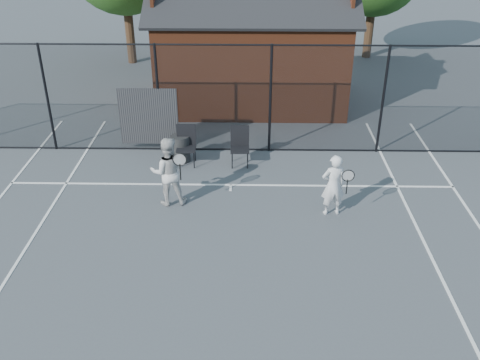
{
  "coord_description": "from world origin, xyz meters",
  "views": [
    {
      "loc": [
        0.44,
        -8.55,
        6.49
      ],
      "look_at": [
        0.26,
        1.26,
        1.1
      ],
      "focal_mm": 40.0,
      "sensor_mm": 36.0,
      "label": 1
    }
  ],
  "objects_px": {
    "clubhouse": "(252,55)",
    "player_front": "(333,185)",
    "waste_bin": "(181,148)",
    "player_back": "(168,171)",
    "chair_right": "(240,148)",
    "chair_left": "(186,147)"
  },
  "relations": [
    {
      "from": "player_front",
      "to": "player_back",
      "type": "relative_size",
      "value": 0.89
    },
    {
      "from": "clubhouse",
      "to": "chair_left",
      "type": "height_order",
      "value": "clubhouse"
    },
    {
      "from": "chair_right",
      "to": "waste_bin",
      "type": "height_order",
      "value": "chair_right"
    },
    {
      "from": "clubhouse",
      "to": "player_back",
      "type": "distance_m",
      "value": 7.16
    },
    {
      "from": "player_back",
      "to": "chair_right",
      "type": "distance_m",
      "value": 2.55
    },
    {
      "from": "clubhouse",
      "to": "player_back",
      "type": "relative_size",
      "value": 3.95
    },
    {
      "from": "chair_right",
      "to": "clubhouse",
      "type": "bearing_deg",
      "value": 85.05
    },
    {
      "from": "player_front",
      "to": "waste_bin",
      "type": "xyz_separation_m",
      "value": [
        -3.69,
        2.59,
        -0.37
      ]
    },
    {
      "from": "chair_right",
      "to": "waste_bin",
      "type": "distance_m",
      "value": 1.61
    },
    {
      "from": "player_front",
      "to": "chair_left",
      "type": "bearing_deg",
      "value": 146.04
    },
    {
      "from": "clubhouse",
      "to": "player_front",
      "type": "relative_size",
      "value": 4.46
    },
    {
      "from": "chair_left",
      "to": "waste_bin",
      "type": "height_order",
      "value": "chair_left"
    },
    {
      "from": "clubhouse",
      "to": "waste_bin",
      "type": "distance_m",
      "value": 5.19
    },
    {
      "from": "clubhouse",
      "to": "player_back",
      "type": "bearing_deg",
      "value": -105.44
    },
    {
      "from": "clubhouse",
      "to": "player_front",
      "type": "distance_m",
      "value": 7.54
    },
    {
      "from": "player_back",
      "to": "player_front",
      "type": "bearing_deg",
      "value": -6.25
    },
    {
      "from": "chair_left",
      "to": "waste_bin",
      "type": "relative_size",
      "value": 1.43
    },
    {
      "from": "player_back",
      "to": "chair_left",
      "type": "bearing_deg",
      "value": 84.51
    },
    {
      "from": "player_front",
      "to": "waste_bin",
      "type": "distance_m",
      "value": 4.53
    },
    {
      "from": "chair_left",
      "to": "waste_bin",
      "type": "xyz_separation_m",
      "value": [
        -0.18,
        0.23,
        -0.16
      ]
    },
    {
      "from": "player_back",
      "to": "waste_bin",
      "type": "relative_size",
      "value": 2.26
    },
    {
      "from": "waste_bin",
      "to": "player_back",
      "type": "bearing_deg",
      "value": -90.24
    }
  ]
}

